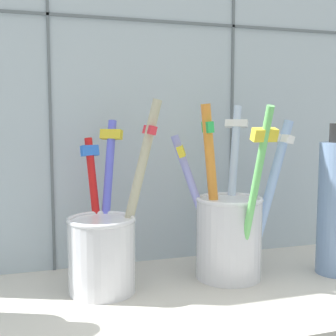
{
  "coord_description": "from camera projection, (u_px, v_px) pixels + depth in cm",
  "views": [
    {
      "loc": [
        -13.8,
        -40.28,
        18.88
      ],
      "look_at": [
        0.0,
        2.93,
        13.87
      ],
      "focal_mm": 49.45,
      "sensor_mm": 36.0,
      "label": 1
    }
  ],
  "objects": [
    {
      "name": "tile_wall_back",
      "position": [
        144.0,
        85.0,
        0.53
      ],
      "size": [
        64.0,
        2.2,
        45.0
      ],
      "color": "#B2C1CC",
      "rests_on": "ground"
    },
    {
      "name": "toothbrush_cup_left",
      "position": [
        103.0,
        246.0,
        0.45
      ],
      "size": [
        9.62,
        8.8,
        18.68
      ],
      "color": "silver",
      "rests_on": "counter_slab"
    },
    {
      "name": "counter_slab",
      "position": [
        177.0,
        305.0,
        0.44
      ],
      "size": [
        64.0,
        22.0,
        2.0
      ],
      "primitive_type": "cube",
      "color": "#BCB7AD",
      "rests_on": "ground"
    },
    {
      "name": "toothbrush_cup_right",
      "position": [
        230.0,
        228.0,
        0.48
      ],
      "size": [
        13.43,
        12.84,
        18.26
      ],
      "color": "silver",
      "rests_on": "counter_slab"
    }
  ]
}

